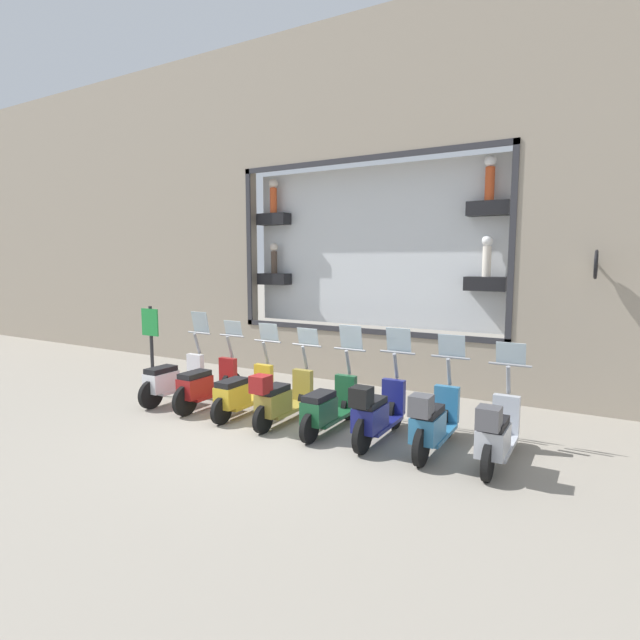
% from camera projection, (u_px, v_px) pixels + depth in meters
% --- Properties ---
extents(ground_plane, '(120.00, 120.00, 0.00)m').
position_uv_depth(ground_plane, '(273.00, 427.00, 8.34)').
color(ground_plane, gray).
extents(building_facade, '(1.17, 36.00, 7.96)m').
position_uv_depth(building_facade, '(366.00, 202.00, 10.95)').
color(building_facade, gray).
rests_on(building_facade, ground_plane).
extents(scooter_silver_0, '(1.80, 0.61, 1.58)m').
position_uv_depth(scooter_silver_0, '(496.00, 433.00, 6.68)').
color(scooter_silver_0, black).
rests_on(scooter_silver_0, ground_plane).
extents(scooter_teal_1, '(1.81, 0.61, 1.63)m').
position_uv_depth(scooter_teal_1, '(433.00, 421.00, 7.12)').
color(scooter_teal_1, black).
rests_on(scooter_teal_1, ground_plane).
extents(scooter_navy_2, '(1.81, 0.61, 1.67)m').
position_uv_depth(scooter_navy_2, '(376.00, 412.00, 7.56)').
color(scooter_navy_2, black).
rests_on(scooter_navy_2, ground_plane).
extents(scooter_green_3, '(1.79, 0.60, 1.66)m').
position_uv_depth(scooter_green_3, '(328.00, 407.00, 8.05)').
color(scooter_green_3, black).
rests_on(scooter_green_3, ground_plane).
extents(scooter_olive_4, '(1.79, 0.61, 1.55)m').
position_uv_depth(scooter_olive_4, '(281.00, 398.00, 8.42)').
color(scooter_olive_4, black).
rests_on(scooter_olive_4, ground_plane).
extents(scooter_yellow_5, '(1.79, 0.60, 1.58)m').
position_uv_depth(scooter_yellow_5, '(242.00, 393.00, 8.92)').
color(scooter_yellow_5, black).
rests_on(scooter_yellow_5, ground_plane).
extents(scooter_red_6, '(1.81, 0.61, 1.58)m').
position_uv_depth(scooter_red_6, '(206.00, 385.00, 9.36)').
color(scooter_red_6, black).
rests_on(scooter_red_6, ground_plane).
extents(scooter_white_7, '(1.81, 0.61, 1.72)m').
position_uv_depth(scooter_white_7, '(172.00, 379.00, 9.80)').
color(scooter_white_7, black).
rests_on(scooter_white_7, ground_plane).
extents(shop_sign_post, '(0.36, 0.45, 1.86)m').
position_uv_depth(shop_sign_post, '(151.00, 348.00, 10.13)').
color(shop_sign_post, '#232326').
rests_on(shop_sign_post, ground_plane).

